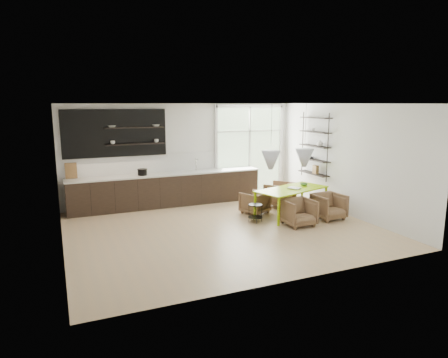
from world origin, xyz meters
TOP-DOWN VIEW (x-y plane):
  - room at (0.58, 1.10)m, footprint 7.02×6.01m
  - kitchen_run at (-0.69, 2.69)m, footprint 5.54×0.69m
  - right_shelving at (3.36, 1.17)m, footprint 0.26×1.22m
  - dining_table at (2.10, 0.37)m, footprint 2.15×1.44m
  - armchair_back_left at (1.32, 0.94)m, footprint 0.84×0.85m
  - armchair_back_right at (2.32, 1.32)m, footprint 1.04×1.05m
  - armchair_front_left at (1.79, -0.44)m, footprint 0.70×0.72m
  - armchair_front_right at (2.80, -0.28)m, footprint 0.75×0.77m
  - wire_stool at (0.95, 0.20)m, footprint 0.36×0.36m
  - table_book at (2.05, 0.29)m, footprint 0.36×0.39m
  - table_bowl at (2.61, 0.58)m, footprint 0.21×0.21m

SIDE VIEW (x-z plane):
  - wire_stool at x=0.95m, z-range 0.07..0.52m
  - armchair_back_left at x=1.32m, z-range 0.00..0.59m
  - armchair_front_left at x=1.79m, z-range 0.00..0.65m
  - armchair_front_right at x=2.80m, z-range 0.00..0.66m
  - armchair_back_right at x=2.32m, z-range 0.00..0.69m
  - kitchen_run at x=-0.69m, z-range -0.78..1.97m
  - dining_table at x=2.10m, z-range 0.31..1.03m
  - table_book at x=2.05m, z-range 0.72..0.75m
  - table_bowl at x=2.61m, z-range 0.72..0.78m
  - room at x=0.58m, z-range 0.00..2.92m
  - right_shelving at x=3.36m, z-range 0.70..2.60m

